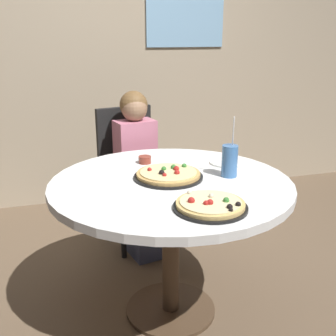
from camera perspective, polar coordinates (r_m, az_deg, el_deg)
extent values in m
plane|color=brown|center=(2.40, 0.36, -18.82)|extent=(8.00, 8.00, 0.00)
cube|color=tan|center=(3.69, -8.28, 17.99)|extent=(5.20, 0.12, 2.90)
cube|color=#8CBFE5|center=(3.79, 2.41, 21.94)|extent=(0.69, 0.02, 0.76)
cylinder|color=white|center=(2.05, 0.40, -2.27)|extent=(1.19, 1.19, 0.04)
cylinder|color=#4C3826|center=(2.20, 0.38, -11.21)|extent=(0.09, 0.09, 0.69)
cylinder|color=#4C3826|center=(2.40, 0.36, -18.63)|extent=(0.48, 0.48, 0.02)
cube|color=black|center=(2.91, -4.44, -2.36)|extent=(0.47, 0.47, 0.04)
cube|color=black|center=(2.99, -5.95, 3.38)|extent=(0.40, 0.12, 0.52)
cylinder|color=black|center=(2.80, -6.13, -8.33)|extent=(0.04, 0.04, 0.41)
cylinder|color=black|center=(2.92, 0.10, -6.99)|extent=(0.04, 0.04, 0.41)
cylinder|color=black|center=(3.09, -8.52, -5.81)|extent=(0.04, 0.04, 0.41)
cylinder|color=black|center=(3.20, -2.78, -4.71)|extent=(0.04, 0.04, 0.41)
cube|color=#3F4766|center=(2.85, -3.11, -7.23)|extent=(0.30, 0.36, 0.45)
cube|color=#CC728C|center=(2.82, -4.47, 2.08)|extent=(0.29, 0.21, 0.44)
sphere|color=#997051|center=(2.75, -4.62, 8.10)|extent=(0.17, 0.17, 0.17)
sphere|color=brown|center=(2.76, -4.80, 8.57)|extent=(0.18, 0.18, 0.18)
cylinder|color=black|center=(2.08, 0.11, -1.20)|extent=(0.35, 0.35, 0.01)
cylinder|color=tan|center=(2.08, 0.11, -0.84)|extent=(0.32, 0.32, 0.02)
cylinder|color=beige|center=(2.07, 0.11, -0.55)|extent=(0.28, 0.28, 0.01)
sphere|color=#387F33|center=(2.10, -0.57, -0.10)|extent=(0.02, 0.02, 0.02)
sphere|color=#B2231E|center=(2.01, -0.48, -0.96)|extent=(0.02, 0.02, 0.02)
sphere|color=#B2231E|center=(2.04, 1.23, -0.62)|extent=(0.03, 0.03, 0.03)
sphere|color=#B2231E|center=(2.09, -2.54, -0.21)|extent=(0.02, 0.02, 0.02)
sphere|color=#B2231E|center=(2.10, 1.14, -0.10)|extent=(0.03, 0.03, 0.03)
sphere|color=black|center=(2.04, -0.87, -0.65)|extent=(0.03, 0.03, 0.03)
sphere|color=#387F33|center=(2.12, 0.76, 0.11)|extent=(0.03, 0.03, 0.03)
sphere|color=#387F33|center=(2.14, 2.22, 0.29)|extent=(0.03, 0.03, 0.03)
cylinder|color=black|center=(1.73, 5.79, -5.36)|extent=(0.31, 0.31, 0.01)
cylinder|color=#D8B266|center=(1.73, 5.80, -4.94)|extent=(0.29, 0.29, 0.02)
cylinder|color=beige|center=(1.72, 5.82, -4.60)|extent=(0.25, 0.25, 0.01)
sphere|color=black|center=(1.67, 8.41, -5.27)|extent=(0.02, 0.02, 0.02)
sphere|color=black|center=(1.64, 8.57, -5.67)|extent=(0.02, 0.02, 0.02)
sphere|color=#387F33|center=(1.73, 7.95, -4.38)|extent=(0.03, 0.03, 0.03)
sphere|color=beige|center=(1.79, 2.94, -3.37)|extent=(0.02, 0.02, 0.02)
sphere|color=#B2231E|center=(1.70, 5.75, -4.69)|extent=(0.03, 0.03, 0.03)
sphere|color=#B2231E|center=(1.71, 3.20, -4.46)|extent=(0.03, 0.03, 0.03)
sphere|color=#B2231E|center=(1.69, 5.20, -4.80)|extent=(0.02, 0.02, 0.02)
sphere|color=black|center=(1.69, 9.54, -4.91)|extent=(0.02, 0.02, 0.02)
sphere|color=beige|center=(1.76, 5.92, -3.81)|extent=(0.02, 0.02, 0.02)
cylinder|color=#3F72B2|center=(2.11, 8.40, 0.96)|extent=(0.08, 0.08, 0.16)
cylinder|color=white|center=(2.08, 8.84, 4.09)|extent=(0.02, 0.04, 0.22)
cylinder|color=brown|center=(2.32, -3.18, 1.14)|extent=(0.07, 0.07, 0.04)
cylinder|color=white|center=(2.33, 7.93, 0.72)|extent=(0.18, 0.18, 0.01)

